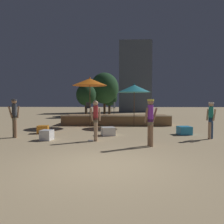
# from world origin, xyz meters

# --- Properties ---
(ground_plane) EXTENTS (120.00, 120.00, 0.00)m
(ground_plane) POSITION_xyz_m (0.00, 0.00, 0.00)
(ground_plane) COLOR tan
(wooden_deck) EXTENTS (7.60, 2.81, 0.73)m
(wooden_deck) POSITION_xyz_m (0.08, 10.64, 0.33)
(wooden_deck) COLOR olive
(wooden_deck) RESTS_ON ground
(patio_umbrella_0) EXTENTS (2.15, 2.15, 2.87)m
(patio_umbrella_0) POSITION_xyz_m (1.31, 8.89, 2.53)
(patio_umbrella_0) COLOR brown
(patio_umbrella_0) RESTS_ON ground
(patio_umbrella_1) EXTENTS (2.34, 2.34, 3.30)m
(patio_umbrella_1) POSITION_xyz_m (-1.64, 8.94, 2.98)
(patio_umbrella_1) COLOR brown
(patio_umbrella_1) RESTS_ON ground
(cube_seat_0) EXTENTS (0.55, 0.55, 0.44)m
(cube_seat_0) POSITION_xyz_m (-2.78, 3.72, 0.22)
(cube_seat_0) COLOR white
(cube_seat_0) RESTS_ON ground
(cube_seat_1) EXTENTS (0.77, 0.77, 0.41)m
(cube_seat_1) POSITION_xyz_m (-0.19, 5.16, 0.20)
(cube_seat_1) COLOR white
(cube_seat_1) RESTS_ON ground
(cube_seat_2) EXTENTS (0.70, 0.70, 0.41)m
(cube_seat_2) POSITION_xyz_m (3.68, 5.60, 0.21)
(cube_seat_2) COLOR #2D9EDB
(cube_seat_2) RESTS_ON ground
(cube_seat_3) EXTENTS (0.64, 0.64, 0.41)m
(cube_seat_3) POSITION_xyz_m (-3.67, 5.69, 0.20)
(cube_seat_3) COLOR orange
(cube_seat_3) RESTS_ON ground
(person_0) EXTENTS (0.41, 0.44, 1.80)m
(person_0) POSITION_xyz_m (-4.49, 4.29, 1.03)
(person_0) COLOR #72664C
(person_0) RESTS_ON ground
(person_1) EXTENTS (0.46, 0.29, 1.72)m
(person_1) POSITION_xyz_m (-0.61, 3.61, 0.93)
(person_1) COLOR tan
(person_1) RESTS_ON ground
(person_2) EXTENTS (0.54, 0.29, 1.78)m
(person_2) POSITION_xyz_m (1.57, 2.60, 1.01)
(person_2) COLOR #997051
(person_2) RESTS_ON ground
(person_3) EXTENTS (0.35, 0.42, 1.66)m
(person_3) POSITION_xyz_m (4.48, 4.32, 0.92)
(person_3) COLOR tan
(person_3) RESTS_ON ground
(bistro_chair_0) EXTENTS (0.42, 0.42, 0.90)m
(bistro_chair_0) POSITION_xyz_m (-2.02, 10.70, 1.28)
(bistro_chair_0) COLOR #2D3338
(bistro_chair_0) RESTS_ON wooden_deck
(bistro_chair_1) EXTENTS (0.43, 0.43, 0.90)m
(bistro_chair_1) POSITION_xyz_m (-0.15, 11.14, 1.28)
(bistro_chair_1) COLOR #2D3338
(bistro_chair_1) RESTS_ON wooden_deck
(frisbee_disc) EXTENTS (0.23, 0.23, 0.03)m
(frisbee_disc) POSITION_xyz_m (-0.83, 3.58, 0.02)
(frisbee_disc) COLOR white
(frisbee_disc) RESTS_ON ground
(background_tree_0) EXTENTS (3.45, 3.45, 5.20)m
(background_tree_0) POSITION_xyz_m (-1.63, 21.10, 3.29)
(background_tree_0) COLOR #3D2B1C
(background_tree_0) RESTS_ON ground
(background_tree_1) EXTENTS (2.13, 2.13, 3.58)m
(background_tree_1) POSITION_xyz_m (-3.37, 17.91, 2.39)
(background_tree_1) COLOR #3D2B1C
(background_tree_1) RESTS_ON ground
(background_tree_2) EXTENTS (1.99, 1.99, 3.32)m
(background_tree_2) POSITION_xyz_m (-1.06, 21.64, 2.20)
(background_tree_2) COLOR #3D2B1C
(background_tree_2) RESTS_ON ground
(distant_building) EXTENTS (5.05, 3.13, 11.11)m
(distant_building) POSITION_xyz_m (2.58, 29.70, 5.56)
(distant_building) COLOR #4C5666
(distant_building) RESTS_ON ground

